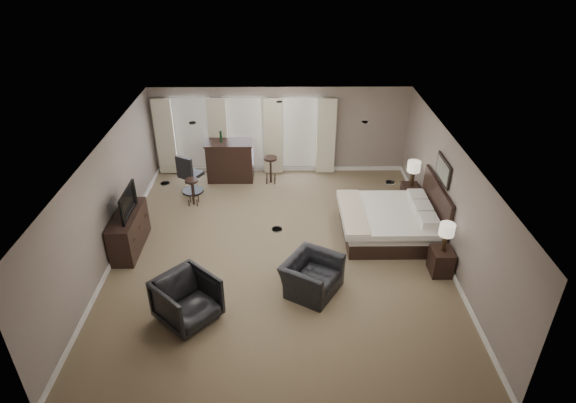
{
  "coord_description": "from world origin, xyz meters",
  "views": [
    {
      "loc": [
        0.11,
        -9.06,
        6.55
      ],
      "look_at": [
        0.2,
        0.4,
        1.1
      ],
      "focal_mm": 30.0,
      "sensor_mm": 36.0,
      "label": 1
    }
  ],
  "objects_px": {
    "nightstand_far": "(410,195)",
    "bar_stool_left": "(193,192)",
    "tv": "(125,211)",
    "bed": "(388,210)",
    "armchair_far": "(187,298)",
    "nightstand_near": "(441,261)",
    "armchair_near": "(312,271)",
    "desk_chair": "(191,173)",
    "lamp_near": "(445,237)",
    "dresser": "(129,231)",
    "lamp_far": "(413,174)",
    "bar_counter": "(230,161)",
    "bar_stool_right": "(271,170)"
  },
  "relations": [
    {
      "from": "dresser",
      "to": "lamp_near",
      "type": "bearing_deg",
      "value": -8.05
    },
    {
      "from": "nightstand_near",
      "to": "bar_counter",
      "type": "height_order",
      "value": "bar_counter"
    },
    {
      "from": "tv",
      "to": "armchair_near",
      "type": "bearing_deg",
      "value": -110.4
    },
    {
      "from": "nightstand_near",
      "to": "tv",
      "type": "xyz_separation_m",
      "value": [
        -6.92,
        0.98,
        0.7
      ]
    },
    {
      "from": "bed",
      "to": "nightstand_far",
      "type": "relative_size",
      "value": 3.75
    },
    {
      "from": "lamp_near",
      "to": "desk_chair",
      "type": "bearing_deg",
      "value": 148.11
    },
    {
      "from": "dresser",
      "to": "armchair_far",
      "type": "relative_size",
      "value": 1.54
    },
    {
      "from": "nightstand_far",
      "to": "tv",
      "type": "xyz_separation_m",
      "value": [
        -6.92,
        -1.92,
        0.7
      ]
    },
    {
      "from": "armchair_near",
      "to": "dresser",
      "type": "bearing_deg",
      "value": 101.09
    },
    {
      "from": "dresser",
      "to": "bar_stool_right",
      "type": "bearing_deg",
      "value": 45.81
    },
    {
      "from": "nightstand_far",
      "to": "lamp_near",
      "type": "height_order",
      "value": "lamp_near"
    },
    {
      "from": "lamp_near",
      "to": "armchair_near",
      "type": "distance_m",
      "value": 2.89
    },
    {
      "from": "dresser",
      "to": "armchair_far",
      "type": "height_order",
      "value": "armchair_far"
    },
    {
      "from": "lamp_far",
      "to": "desk_chair",
      "type": "distance_m",
      "value": 6.0
    },
    {
      "from": "nightstand_near",
      "to": "bar_stool_right",
      "type": "height_order",
      "value": "bar_stool_right"
    },
    {
      "from": "dresser",
      "to": "bar_stool_right",
      "type": "xyz_separation_m",
      "value": [
        3.18,
        3.27,
        -0.06
      ]
    },
    {
      "from": "tv",
      "to": "armchair_far",
      "type": "bearing_deg",
      "value": -143.57
    },
    {
      "from": "nightstand_near",
      "to": "lamp_near",
      "type": "distance_m",
      "value": 0.62
    },
    {
      "from": "lamp_near",
      "to": "dresser",
      "type": "height_order",
      "value": "lamp_near"
    },
    {
      "from": "desk_chair",
      "to": "dresser",
      "type": "bearing_deg",
      "value": 98.33
    },
    {
      "from": "nightstand_near",
      "to": "bar_stool_left",
      "type": "xyz_separation_m",
      "value": [
        -5.8,
        2.99,
        0.08
      ]
    },
    {
      "from": "bar_stool_right",
      "to": "desk_chair",
      "type": "xyz_separation_m",
      "value": [
        -2.2,
        -0.55,
        0.18
      ]
    },
    {
      "from": "nightstand_near",
      "to": "dresser",
      "type": "height_order",
      "value": "dresser"
    },
    {
      "from": "bed",
      "to": "bar_counter",
      "type": "xyz_separation_m",
      "value": [
        -4.03,
        3.03,
        -0.1
      ]
    },
    {
      "from": "dresser",
      "to": "tv",
      "type": "relative_size",
      "value": 1.49
    },
    {
      "from": "bar_counter",
      "to": "armchair_near",
      "type": "bearing_deg",
      "value": -67.16
    },
    {
      "from": "lamp_near",
      "to": "bar_stool_right",
      "type": "height_order",
      "value": "lamp_near"
    },
    {
      "from": "tv",
      "to": "desk_chair",
      "type": "height_order",
      "value": "desk_chair"
    },
    {
      "from": "nightstand_far",
      "to": "dresser",
      "type": "height_order",
      "value": "dresser"
    },
    {
      "from": "tv",
      "to": "desk_chair",
      "type": "bearing_deg",
      "value": -19.9
    },
    {
      "from": "bar_stool_left",
      "to": "bar_stool_right",
      "type": "relative_size",
      "value": 0.93
    },
    {
      "from": "dresser",
      "to": "armchair_near",
      "type": "distance_m",
      "value": 4.39
    },
    {
      "from": "lamp_far",
      "to": "armchair_far",
      "type": "relative_size",
      "value": 0.68
    },
    {
      "from": "armchair_far",
      "to": "nightstand_near",
      "type": "bearing_deg",
      "value": -32.2
    },
    {
      "from": "lamp_near",
      "to": "dresser",
      "type": "relative_size",
      "value": 0.41
    },
    {
      "from": "armchair_near",
      "to": "armchair_far",
      "type": "height_order",
      "value": "armchair_far"
    },
    {
      "from": "nightstand_far",
      "to": "bar_counter",
      "type": "xyz_separation_m",
      "value": [
        -4.92,
        1.58,
        0.3
      ]
    },
    {
      "from": "desk_chair",
      "to": "bar_stool_left",
      "type": "bearing_deg",
      "value": 129.66
    },
    {
      "from": "nightstand_far",
      "to": "bar_stool_left",
      "type": "distance_m",
      "value": 5.8
    },
    {
      "from": "armchair_near",
      "to": "desk_chair",
      "type": "xyz_separation_m",
      "value": [
        -3.13,
        4.25,
        0.09
      ]
    },
    {
      "from": "lamp_far",
      "to": "armchair_far",
      "type": "distance_m",
      "value": 6.73
    },
    {
      "from": "dresser",
      "to": "tv",
      "type": "distance_m",
      "value": 0.53
    },
    {
      "from": "armchair_near",
      "to": "armchair_far",
      "type": "bearing_deg",
      "value": 140.51
    },
    {
      "from": "bed",
      "to": "bar_stool_left",
      "type": "relative_size",
      "value": 2.95
    },
    {
      "from": "dresser",
      "to": "nightstand_near",
      "type": "bearing_deg",
      "value": -8.05
    },
    {
      "from": "tv",
      "to": "bar_stool_left",
      "type": "xyz_separation_m",
      "value": [
        1.12,
        2.02,
        -0.62
      ]
    },
    {
      "from": "bed",
      "to": "bar_counter",
      "type": "bearing_deg",
      "value": 143.12
    },
    {
      "from": "lamp_near",
      "to": "lamp_far",
      "type": "height_order",
      "value": "lamp_far"
    },
    {
      "from": "bar_stool_left",
      "to": "tv",
      "type": "bearing_deg",
      "value": -119.16
    },
    {
      "from": "bed",
      "to": "nightstand_near",
      "type": "height_order",
      "value": "bed"
    }
  ]
}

